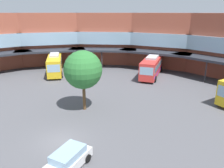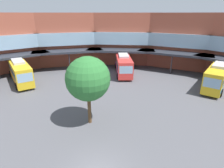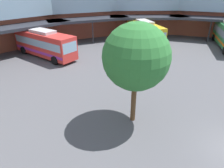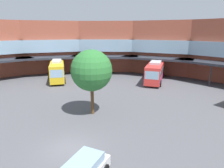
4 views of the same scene
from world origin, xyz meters
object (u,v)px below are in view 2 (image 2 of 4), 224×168
object	(u,v)px
bus_0	(218,75)
bus_2	(123,64)
bus_1	(20,71)
plaza_tree	(88,79)

from	to	relation	value
bus_0	bus_2	size ratio (longest dim) A/B	1.00
bus_0	bus_1	bearing A→B (deg)	-58.58
bus_0	plaza_tree	distance (m)	21.55
plaza_tree	bus_2	bearing A→B (deg)	81.11
plaza_tree	bus_0	bearing A→B (deg)	34.20
plaza_tree	bus_1	bearing A→B (deg)	141.66
bus_2	bus_1	bearing A→B (deg)	-77.49
bus_0	plaza_tree	size ratio (longest dim) A/B	1.45
bus_0	plaza_tree	bearing A→B (deg)	-25.40
bus_1	bus_2	bearing A→B (deg)	71.14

